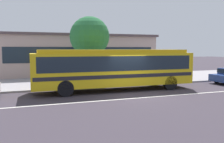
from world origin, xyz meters
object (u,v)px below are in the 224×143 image
Objects in this scene: bus_stop_sign at (144,63)px; street_tree_near_stop at (90,37)px; transit_bus at (115,67)px; pedestrian_waiting_near_sign at (138,70)px; pedestrian_walking_along_curb at (141,70)px.

street_tree_near_stop is at bearing 151.04° from bus_stop_sign.
street_tree_near_stop is (-0.75, 3.97, 2.26)m from transit_bus.
pedestrian_waiting_near_sign is 0.32× the size of street_tree_near_stop.
street_tree_near_stop is (-3.99, 1.58, 2.77)m from pedestrian_walking_along_curb.
bus_stop_sign is at bearing -88.78° from pedestrian_waiting_near_sign.
transit_bus is 4.35× the size of bus_stop_sign.
pedestrian_waiting_near_sign is at bearing 103.00° from pedestrian_walking_along_curb.
bus_stop_sign is (3.17, 1.80, 0.10)m from transit_bus.
pedestrian_waiting_near_sign is at bearing -17.37° from street_tree_near_stop.
transit_bus is 2.04× the size of street_tree_near_stop.
pedestrian_waiting_near_sign is at bearing 41.13° from transit_bus.
bus_stop_sign is at bearing -95.94° from pedestrian_walking_along_curb.
pedestrian_walking_along_curb is at bearing -77.00° from pedestrian_waiting_near_sign.
transit_bus is 4.22m from pedestrian_waiting_near_sign.
pedestrian_walking_along_curb is at bearing -21.58° from street_tree_near_stop.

